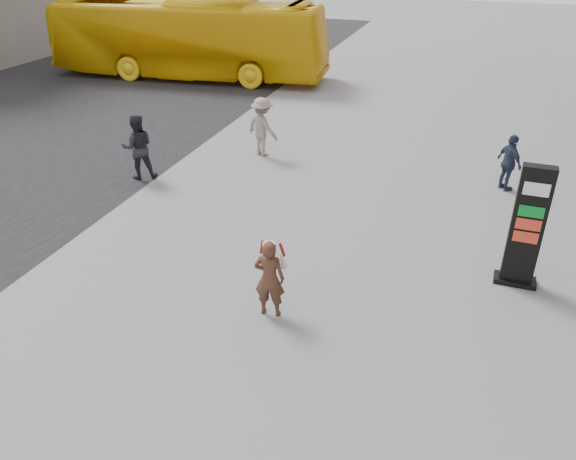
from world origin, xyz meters
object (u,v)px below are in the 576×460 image
(info_pylon, at_px, (527,227))
(woman, at_px, (270,277))
(pedestrian_a, at_px, (138,147))
(pedestrian_b, at_px, (262,127))
(bus, at_px, (188,38))
(pedestrian_c, at_px, (509,163))

(info_pylon, relative_size, woman, 1.64)
(pedestrian_a, xyz_separation_m, pedestrian_b, (2.61, 2.77, -0.01))
(bus, xyz_separation_m, pedestrian_a, (4.14, -11.05, -0.85))
(info_pylon, height_order, bus, bus)
(info_pylon, bearing_deg, pedestrian_c, 93.90)
(info_pylon, distance_m, bus, 19.33)
(woman, bearing_deg, info_pylon, -156.68)
(pedestrian_b, height_order, pedestrian_c, pedestrian_b)
(bus, xyz_separation_m, pedestrian_c, (13.86, -8.61, -0.98))
(bus, height_order, pedestrian_a, bus)
(pedestrian_c, bearing_deg, woman, 113.72)
(info_pylon, distance_m, pedestrian_b, 8.85)
(woman, distance_m, pedestrian_b, 8.08)
(bus, xyz_separation_m, pedestrian_b, (6.75, -8.28, -0.86))
(pedestrian_a, distance_m, pedestrian_b, 3.80)
(woman, bearing_deg, pedestrian_c, -126.76)
(pedestrian_a, relative_size, pedestrian_c, 1.18)
(pedestrian_c, bearing_deg, bus, 21.59)
(woman, distance_m, pedestrian_a, 7.35)
(info_pylon, xyz_separation_m, pedestrian_b, (-7.31, 4.98, -0.36))
(pedestrian_b, bearing_deg, info_pylon, 171.02)
(pedestrian_a, bearing_deg, bus, -103.40)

